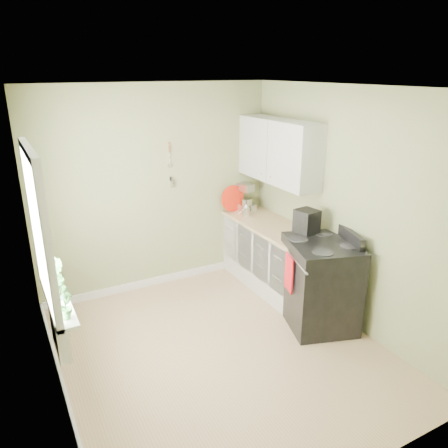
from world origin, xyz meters
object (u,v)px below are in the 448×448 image
stand_mixer (243,197)px  coffee_maker (306,227)px  stove (320,283)px  kettle (246,211)px

stand_mixer → coffee_maker: (0.01, -1.44, 0.00)m
stand_mixer → stove: bearing=-90.4°
stove → coffee_maker: coffee_maker is taller
stand_mixer → kettle: (-0.15, -0.33, -0.10)m
stove → coffee_maker: (0.02, 0.34, 0.58)m
coffee_maker → stove: bearing=-93.7°
stove → kettle: 1.54m
stove → stand_mixer: bearing=89.6°
stand_mixer → kettle: stand_mixer is taller
kettle → stove: bearing=-84.8°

